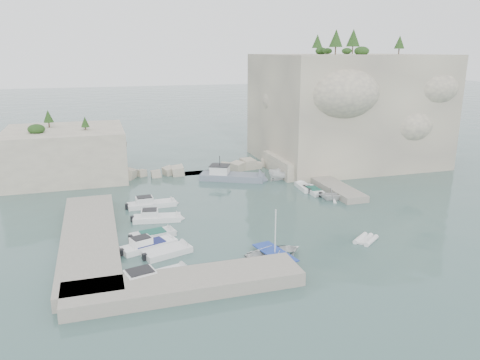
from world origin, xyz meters
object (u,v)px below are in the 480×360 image
object	(u,v)px
tender_east_d	(285,179)
motorboat_c	(153,237)
motorboat_b	(157,221)
motorboat_d	(149,248)
motorboat_f	(152,283)
rowboat	(275,258)
inflatable_dinghy	(366,241)
work_boat	(232,180)
motorboat_e	(167,254)
tender_east_c	(304,189)
tender_east_b	(313,193)
tender_east_a	(332,200)
motorboat_a	(152,207)

from	to	relation	value
tender_east_d	motorboat_c	bearing A→B (deg)	120.93
motorboat_b	motorboat_d	xyz separation A→B (m)	(-1.66, -7.12, 0.00)
motorboat_f	rowboat	size ratio (longest dim) A/B	1.30
inflatable_dinghy	work_boat	world-z (taller)	work_boat
motorboat_e	tender_east_c	bearing A→B (deg)	18.11
motorboat_b	inflatable_dinghy	world-z (taller)	motorboat_b
motorboat_f	tender_east_b	bearing A→B (deg)	24.45
motorboat_b	motorboat_c	size ratio (longest dim) A/B	1.17
motorboat_f	work_boat	distance (m)	30.77
tender_east_a	tender_east_d	bearing A→B (deg)	28.25
motorboat_b	motorboat_e	size ratio (longest dim) A/B	1.18
motorboat_b	tender_east_c	world-z (taller)	motorboat_b
tender_east_a	tender_east_c	xyz separation A→B (m)	(-1.27, 5.23, 0.00)
motorboat_b	tender_east_b	world-z (taller)	motorboat_b
work_boat	motorboat_c	bearing A→B (deg)	-100.20
motorboat_c	motorboat_d	world-z (taller)	motorboat_d
motorboat_b	tender_east_c	bearing A→B (deg)	26.17
motorboat_c	motorboat_f	distance (m)	9.41
motorboat_f	tender_east_d	world-z (taller)	tender_east_d
motorboat_e	inflatable_dinghy	size ratio (longest dim) A/B	1.64
motorboat_e	motorboat_f	bearing A→B (deg)	-130.01
motorboat_a	tender_east_c	xyz separation A→B (m)	(20.03, 1.30, 0.00)
motorboat_e	inflatable_dinghy	world-z (taller)	motorboat_e
motorboat_a	motorboat_d	size ratio (longest dim) A/B	1.07
inflatable_dinghy	tender_east_d	distance (m)	22.93
inflatable_dinghy	motorboat_b	bearing A→B (deg)	110.96
motorboat_a	inflatable_dinghy	world-z (taller)	motorboat_a
rowboat	tender_east_a	distance (m)	18.38
motorboat_a	motorboat_b	size ratio (longest dim) A/B	1.10
motorboat_f	work_boat	world-z (taller)	work_boat
tender_east_b	tender_east_d	xyz separation A→B (m)	(-1.06, 7.00, 0.00)
inflatable_dinghy	tender_east_d	size ratio (longest dim) A/B	0.55
motorboat_f	inflatable_dinghy	size ratio (longest dim) A/B	2.44
inflatable_dinghy	tender_east_b	bearing A→B (deg)	45.34
rowboat	motorboat_f	bearing A→B (deg)	85.19
work_boat	tender_east_c	bearing A→B (deg)	-16.10
rowboat	tender_east_a	size ratio (longest dim) A/B	1.68
tender_east_a	inflatable_dinghy	bearing A→B (deg)	-175.34
motorboat_b	motorboat_e	xyz separation A→B (m)	(-0.25, -8.91, 0.00)
motorboat_b	rowboat	xyz separation A→B (m)	(8.69, -12.41, 0.00)
motorboat_d	work_boat	distance (m)	24.74
motorboat_c	tender_east_a	distance (m)	22.98
rowboat	work_boat	size ratio (longest dim) A/B	0.54
rowboat	work_boat	distance (m)	25.98
tender_east_c	tender_east_d	xyz separation A→B (m)	(-0.60, 5.20, 0.00)
tender_east_d	tender_east_b	bearing A→B (deg)	-178.25
motorboat_e	motorboat_f	world-z (taller)	motorboat_f
motorboat_d	motorboat_e	xyz separation A→B (m)	(1.41, -1.80, 0.00)
motorboat_f	tender_east_d	bearing A→B (deg)	35.08
inflatable_dinghy	tender_east_c	xyz separation A→B (m)	(1.71, 17.71, 0.00)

